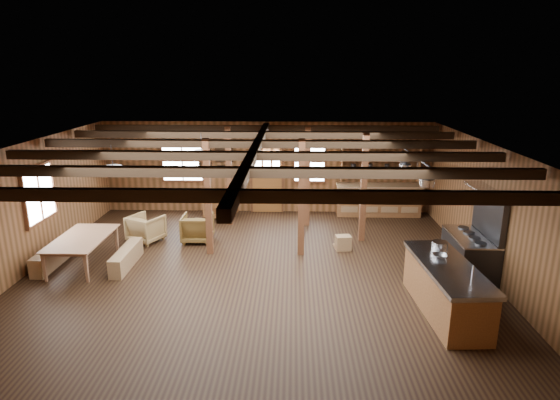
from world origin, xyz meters
The scene contains 22 objects.
room centered at (0.00, 0.00, 1.40)m, with size 10.04×9.04×2.84m.
ceiling_joists centered at (0.00, 0.18, 2.68)m, with size 9.80×8.82×0.18m.
timber_posts centered at (0.52, 2.08, 1.40)m, with size 3.95×2.35×2.80m.
back_door centered at (0.00, 4.45, 0.88)m, with size 1.02×0.08×2.15m.
window_back_left centered at (-2.60, 4.46, 1.60)m, with size 1.32×0.06×1.32m.
window_back_right centered at (1.30, 4.46, 1.60)m, with size 1.02×0.06×1.32m.
window_left centered at (-4.96, 0.50, 1.60)m, with size 0.14×1.24×1.32m.
notice_boards centered at (-1.50, 4.46, 1.64)m, with size 1.08×0.03×0.90m.
back_counter centered at (3.40, 4.20, 0.60)m, with size 2.55×0.60×2.45m.
pendant_lamps centered at (-2.25, 1.00, 2.25)m, with size 1.86×2.36×0.66m.
pot_rack centered at (3.37, 0.19, 2.29)m, with size 0.40×3.00×0.43m.
kitchen_island centered at (3.60, -1.73, 0.48)m, with size 1.05×2.55×1.20m.
step_stool centered at (2.05, 1.30, 0.18)m, with size 0.41×0.29×0.37m, color #8C603F.
commercial_range centered at (4.65, -0.12, 0.63)m, with size 0.80×1.56×1.93m.
dining_table centered at (-3.90, 0.17, 0.34)m, with size 1.93×1.08×0.68m, color #8D5F40.
bench_wall centered at (-4.65, 0.17, 0.22)m, with size 0.29×1.57×0.43m, color #8C603F.
bench_aisle centered at (-2.96, 0.17, 0.21)m, with size 0.28×1.52×0.42m, color #8C603F.
armchair_a centered at (-1.66, 1.80, 0.36)m, with size 0.76×0.78×0.71m, color brown.
armchair_b centered at (-1.35, 3.80, 0.38)m, with size 0.82×0.84×0.77m, color brown.
armchair_c centered at (-2.99, 1.76, 0.35)m, with size 0.76×0.78×0.71m, color olive.
counter_pot centered at (3.64, -1.04, 1.03)m, with size 0.30×0.30×0.18m, color #BBBDC2.
bowl centered at (3.54, -1.39, 0.97)m, with size 0.27×0.27×0.07m, color silver.
Camera 1 is at (0.80, -9.56, 4.34)m, focal length 30.00 mm.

